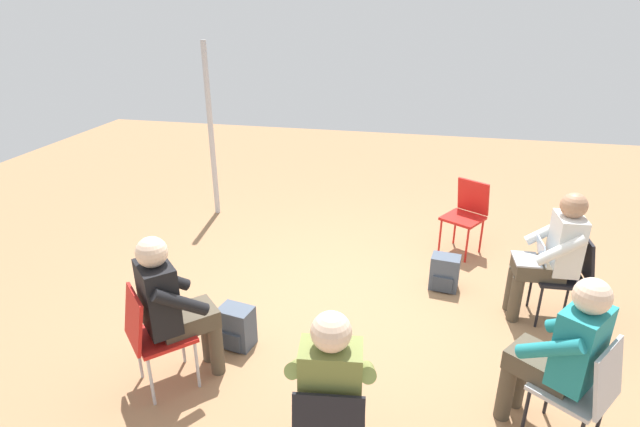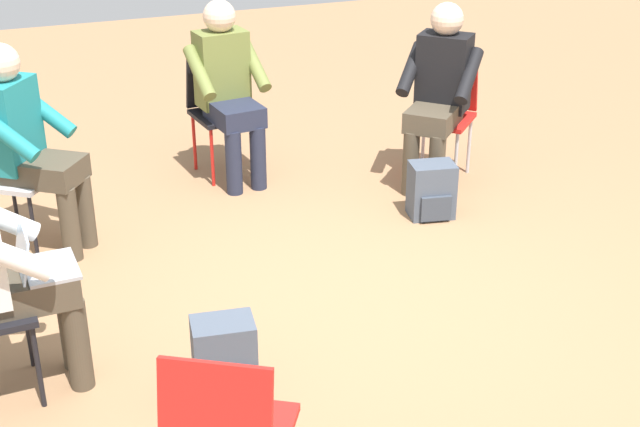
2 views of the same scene
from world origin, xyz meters
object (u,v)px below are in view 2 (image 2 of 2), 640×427
(chair_northeast, at_px, (5,168))
(backpack_near_laptop_user, at_px, (431,193))
(person_in_teal, at_px, (26,138))
(person_in_black, at_px, (439,87))
(chair_east, at_px, (220,104))
(chair_southeast, at_px, (445,108))
(person_in_olive, at_px, (228,83))
(backpack_by_empty_chair, at_px, (224,360))

(chair_northeast, xyz_separation_m, backpack_near_laptop_user, (-0.55, -2.52, -0.34))
(person_in_teal, relative_size, person_in_black, 1.00)
(chair_east, height_order, chair_southeast, same)
(chair_east, xyz_separation_m, person_in_olive, (-0.17, -0.02, 0.20))
(chair_east, distance_m, backpack_near_laptop_user, 1.65)
(chair_east, distance_m, person_in_teal, 1.57)
(person_in_olive, bearing_deg, person_in_teal, 17.13)
(chair_northeast, height_order, person_in_black, person_in_black)
(backpack_near_laptop_user, bearing_deg, person_in_black, -29.97)
(chair_northeast, height_order, backpack_by_empty_chair, chair_northeast)
(person_in_olive, height_order, backpack_near_laptop_user, person_in_olive)
(chair_northeast, relative_size, backpack_by_empty_chair, 2.36)
(person_in_olive, xyz_separation_m, person_in_black, (-0.59, -1.30, 0.00))
(chair_east, relative_size, person_in_olive, 0.69)
(chair_northeast, xyz_separation_m, person_in_olive, (0.52, -1.50, 0.20))
(chair_northeast, xyz_separation_m, backpack_by_empty_chair, (-1.87, -0.79, -0.34))
(chair_east, height_order, backpack_by_empty_chair, chair_east)
(person_in_olive, bearing_deg, chair_southeast, 154.24)
(person_in_teal, xyz_separation_m, backpack_near_laptop_user, (-0.45, -2.39, -0.54))
(chair_southeast, relative_size, backpack_by_empty_chair, 2.36)
(person_in_teal, distance_m, person_in_olive, 1.50)
(backpack_by_empty_chair, bearing_deg, backpack_near_laptop_user, -52.84)
(chair_southeast, bearing_deg, person_in_teal, 48.03)
(person_in_black, relative_size, backpack_near_laptop_user, 3.44)
(chair_northeast, relative_size, chair_southeast, 1.00)
(person_in_black, bearing_deg, person_in_teal, 45.63)
(person_in_olive, distance_m, backpack_by_empty_chair, 2.55)
(chair_east, bearing_deg, chair_northeast, 17.63)
(backpack_near_laptop_user, distance_m, backpack_by_empty_chair, 2.18)
(backpack_by_empty_chair, bearing_deg, chair_east, -15.16)
(chair_northeast, bearing_deg, person_in_black, 124.58)
(person_in_olive, bearing_deg, chair_east, -90.00)
(chair_southeast, xyz_separation_m, person_in_olive, (0.47, 1.42, 0.20))
(chair_southeast, relative_size, backpack_near_laptop_user, 2.36)
(chair_southeast, distance_m, person_in_olive, 1.51)
(chair_northeast, xyz_separation_m, chair_southeast, (0.05, -2.92, 0.00))
(person_in_olive, relative_size, backpack_near_laptop_user, 3.44)
(backpack_by_empty_chair, bearing_deg, person_in_teal, 20.19)
(person_in_olive, relative_size, backpack_by_empty_chair, 3.44)
(backpack_near_laptop_user, bearing_deg, person_in_teal, 79.22)
(chair_southeast, bearing_deg, person_in_olive, 26.57)
(chair_east, height_order, person_in_olive, person_in_olive)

